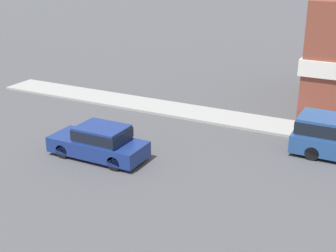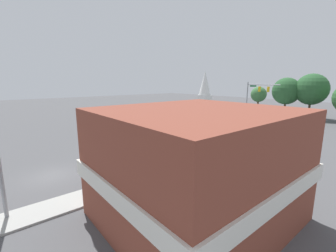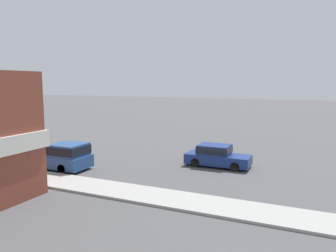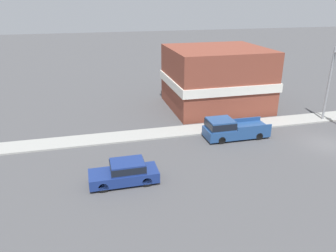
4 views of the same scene
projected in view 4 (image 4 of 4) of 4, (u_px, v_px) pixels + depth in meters
ground_plane at (327, 144)px, 28.02m from camera, size 200.00×200.00×0.00m
sidewalk_curb at (288, 121)px, 33.13m from camera, size 2.40×60.00×0.14m
car_lead at (125, 172)px, 21.93m from camera, size 1.84×4.61×1.58m
pickup_truck_parked at (231, 128)px, 28.88m from camera, size 2.12×5.69×1.86m
corner_brick_building at (216, 78)px, 36.49m from camera, size 9.73×10.64×6.61m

